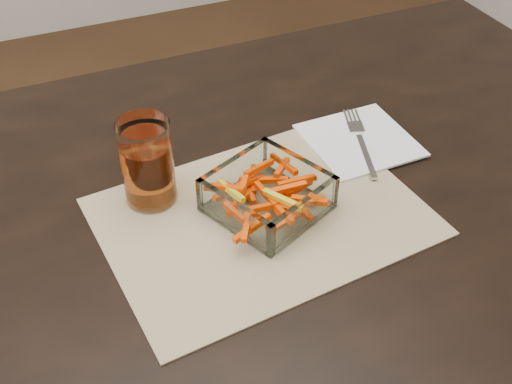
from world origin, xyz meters
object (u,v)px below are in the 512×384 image
glass_bowl (267,196)px  fork (360,139)px  dining_table (210,246)px  tumbler (148,165)px

glass_bowl → fork: 0.23m
dining_table → glass_bowl: glass_bowl is taller
dining_table → tumbler: tumbler is taller
tumbler → fork: (0.36, -0.00, -0.06)m
glass_bowl → tumbler: bearing=148.3°
glass_bowl → tumbler: size_ratio=1.43×
tumbler → dining_table: bearing=-30.9°
dining_table → fork: 0.30m
tumbler → fork: bearing=-0.3°
dining_table → fork: size_ratio=8.52×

